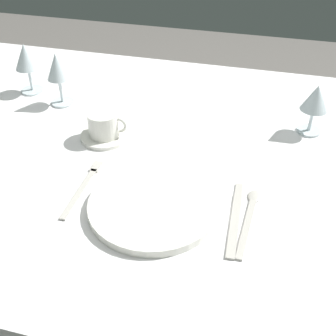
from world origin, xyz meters
name	(u,v)px	position (x,y,z in m)	size (l,w,h in m)	color
ground_plane	(169,322)	(0.00, 0.00, 0.00)	(6.00, 6.00, 0.00)	slate
dining_table	(170,176)	(0.00, 0.00, 0.66)	(1.80, 1.11, 0.74)	white
dinner_plate	(154,205)	(0.02, -0.22, 0.75)	(0.28, 0.28, 0.02)	white
fork_outer	(84,186)	(-0.15, -0.19, 0.74)	(0.02, 0.21, 0.00)	beige
dinner_knife	(235,220)	(0.19, -0.21, 0.74)	(0.03, 0.23, 0.00)	beige
spoon_soup	(250,214)	(0.22, -0.18, 0.74)	(0.03, 0.21, 0.01)	beige
saucer_left	(105,136)	(-0.18, 0.02, 0.74)	(0.13, 0.13, 0.01)	white
coffee_cup_left	(104,124)	(-0.18, 0.02, 0.78)	(0.10, 0.08, 0.06)	white
wine_glass_centre	(316,100)	(0.34, 0.18, 0.83)	(0.07, 0.07, 0.14)	silver
wine_glass_left	(57,69)	(-0.37, 0.16, 0.85)	(0.07, 0.07, 0.16)	silver
wine_glass_right	(26,59)	(-0.50, 0.21, 0.85)	(0.07, 0.07, 0.15)	silver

